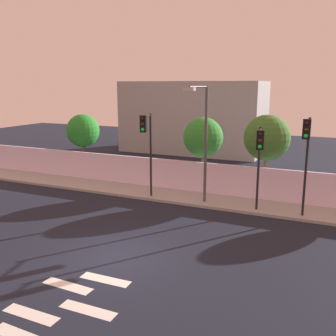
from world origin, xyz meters
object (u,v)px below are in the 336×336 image
at_px(roadside_tree_leftmost, 83,131).
at_px(roadside_tree_midright, 267,138).
at_px(street_lamp_curbside, 203,135).
at_px(roadside_tree_midleft, 203,137).
at_px(traffic_light_left, 306,147).
at_px(traffic_light_center, 259,152).
at_px(traffic_light_right, 147,138).

height_order(roadside_tree_leftmost, roadside_tree_midright, roadside_tree_midright).
relative_size(street_lamp_curbside, roadside_tree_midleft, 1.39).
bearing_deg(traffic_light_left, street_lamp_curbside, 174.59).
xyz_separation_m(traffic_light_center, traffic_light_right, (-6.14, 0.19, 0.30)).
distance_m(traffic_light_right, roadside_tree_midright, 6.99).
bearing_deg(traffic_light_center, roadside_tree_leftmost, 162.76).
height_order(traffic_light_center, traffic_light_right, traffic_light_right).
distance_m(traffic_light_center, roadside_tree_midright, 4.16).
distance_m(roadside_tree_midleft, roadside_tree_midright, 3.89).
bearing_deg(traffic_light_left, roadside_tree_leftmost, 166.04).
bearing_deg(roadside_tree_midleft, traffic_light_left, -31.16).
bearing_deg(traffic_light_right, street_lamp_curbside, 11.32).
height_order(traffic_light_left, roadside_tree_midright, traffic_light_left).
bearing_deg(roadside_tree_midleft, roadside_tree_leftmost, 180.00).
relative_size(roadside_tree_midleft, roadside_tree_midright, 0.94).
bearing_deg(roadside_tree_leftmost, traffic_light_right, -28.73).
xyz_separation_m(traffic_light_left, traffic_light_center, (-2.07, -0.31, -0.34)).
bearing_deg(roadside_tree_midright, traffic_light_center, -84.81).
bearing_deg(roadside_tree_midleft, traffic_light_right, -115.43).
xyz_separation_m(traffic_light_right, roadside_tree_midright, (5.76, 3.95, -0.17)).
distance_m(traffic_light_right, roadside_tree_leftmost, 8.22).
bearing_deg(traffic_light_center, roadside_tree_midleft, 135.85).
height_order(traffic_light_right, roadside_tree_midright, traffic_light_right).
relative_size(traffic_light_left, roadside_tree_midright, 1.00).
xyz_separation_m(traffic_light_left, roadside_tree_midright, (-2.45, 3.83, -0.21)).
height_order(traffic_light_center, roadside_tree_leftmost, traffic_light_center).
height_order(traffic_light_left, roadside_tree_midleft, traffic_light_left).
bearing_deg(roadside_tree_leftmost, traffic_light_left, -13.96).
height_order(traffic_light_center, roadside_tree_midright, roadside_tree_midright).
height_order(traffic_light_left, traffic_light_center, traffic_light_left).
bearing_deg(roadside_tree_midright, traffic_light_left, -57.44).
bearing_deg(traffic_light_right, roadside_tree_midleft, 64.57).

